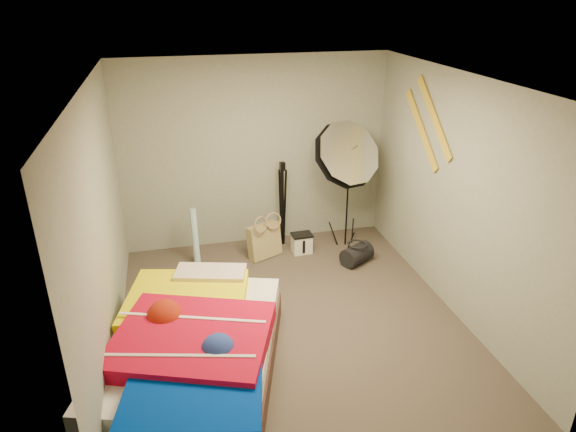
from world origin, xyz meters
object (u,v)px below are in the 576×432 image
object	(u,v)px
camera_tripod	(283,198)
camera_case	(302,244)
tote_bag	(264,241)
bed	(193,349)
duffel_bag	(357,254)
photo_umbrella	(345,156)
wrapping_roll	(195,237)

from	to	relation	value
camera_tripod	camera_case	bearing A→B (deg)	-58.62
tote_bag	camera_tripod	world-z (taller)	camera_tripod
camera_tripod	bed	bearing A→B (deg)	-119.99
camera_case	duffel_bag	distance (m)	0.75
tote_bag	camera_tripod	size ratio (longest dim) A/B	0.38
duffel_bag	bed	size ratio (longest dim) A/B	0.16
duffel_bag	camera_tripod	xyz separation A→B (m)	(-0.80, 0.75, 0.55)
duffel_bag	camera_tripod	distance (m)	1.23
camera_case	photo_umbrella	size ratio (longest dim) A/B	0.14
tote_bag	camera_case	bearing A→B (deg)	-26.39
photo_umbrella	duffel_bag	bearing A→B (deg)	-77.57
wrapping_roll	camera_tripod	xyz separation A→B (m)	(1.19, 0.24, 0.32)
bed	camera_tripod	world-z (taller)	camera_tripod
camera_case	duffel_bag	world-z (taller)	camera_case
camera_case	bed	distance (m)	2.59
wrapping_roll	camera_case	world-z (taller)	wrapping_roll
wrapping_roll	camera_tripod	world-z (taller)	camera_tripod
tote_bag	duffel_bag	bearing A→B (deg)	-47.15
bed	camera_tripod	distance (m)	2.77
photo_umbrella	bed	bearing A→B (deg)	-136.03
tote_bag	duffel_bag	size ratio (longest dim) A/B	1.11
tote_bag	camera_case	size ratio (longest dim) A/B	1.80
duffel_bag	camera_case	bearing A→B (deg)	113.75
tote_bag	bed	distance (m)	2.33
camera_case	camera_tripod	xyz separation A→B (m)	(-0.19, 0.31, 0.55)
duffel_bag	bed	world-z (taller)	bed
tote_bag	wrapping_roll	xyz separation A→B (m)	(-0.88, 0.06, 0.13)
wrapping_roll	duffel_bag	bearing A→B (deg)	-14.58
camera_case	photo_umbrella	xyz separation A→B (m)	(0.52, -0.06, 1.20)
camera_tripod	duffel_bag	bearing A→B (deg)	-43.37
tote_bag	bed	xyz separation A→B (m)	(-1.06, -2.08, 0.08)
bed	wrapping_roll	bearing A→B (deg)	85.21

